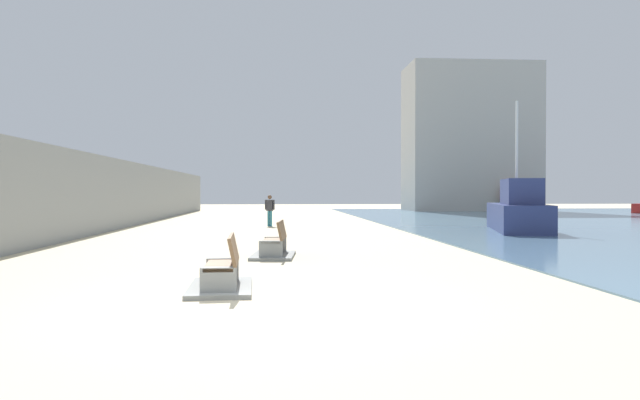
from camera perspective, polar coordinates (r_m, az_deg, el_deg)
name	(u,v)px	position (r m, az deg, el deg)	size (l,w,h in m)	color
ground_plane	(270,231)	(27.24, -4.83, -2.94)	(120.00, 120.00, 0.00)	beige
seawall	(101,194)	(28.27, -20.22, 0.52)	(0.80, 64.00, 3.32)	gray
bench_near	(222,277)	(10.88, -9.33, -7.26)	(1.17, 2.14, 0.98)	gray
bench_far	(274,248)	(16.18, -4.39, -4.63)	(1.28, 2.19, 0.98)	gray
person_walking	(270,208)	(30.68, -4.83, -0.79)	(0.50, 0.28, 1.61)	teal
boat_far_right	(518,212)	(27.88, 18.44, -1.05)	(3.72, 7.27, 5.85)	navy
boat_outer	(510,203)	(56.84, 17.72, -0.24)	(3.10, 4.67, 2.14)	#337060
harbor_building	(470,139)	(58.39, 14.17, 5.72)	(12.00, 6.00, 13.69)	#ADAAA3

